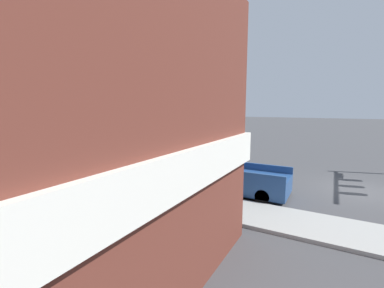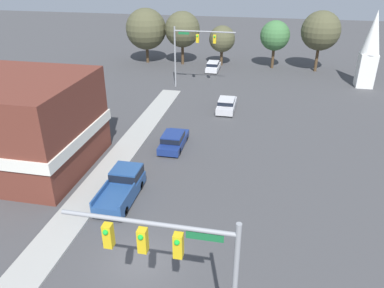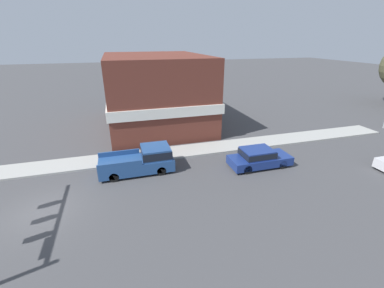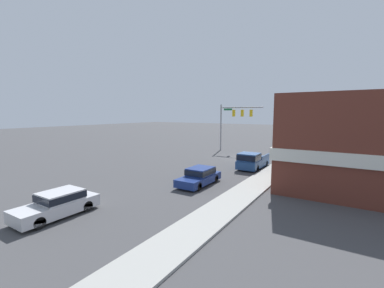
{
  "view_description": "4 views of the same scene",
  "coord_description": "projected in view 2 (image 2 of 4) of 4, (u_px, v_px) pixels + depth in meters",
  "views": [
    {
      "loc": [
        -15.43,
        1.33,
        4.31
      ],
      "look_at": [
        0.41,
        10.14,
        1.71
      ],
      "focal_mm": 24.0,
      "sensor_mm": 36.0,
      "label": 1
    },
    {
      "loc": [
        6.25,
        -15.27,
        15.64
      ],
      "look_at": [
        1.07,
        10.01,
        2.76
      ],
      "focal_mm": 35.0,
      "sensor_mm": 36.0,
      "label": 2
    },
    {
      "loc": [
        13.7,
        4.74,
        9.01
      ],
      "look_at": [
        -0.81,
        9.0,
        2.76
      ],
      "focal_mm": 24.0,
      "sensor_mm": 36.0,
      "label": 3
    },
    {
      "loc": [
        -12.34,
        32.73,
        6.05
      ],
      "look_at": [
        0.72,
        11.99,
        3.06
      ],
      "focal_mm": 24.0,
      "sensor_mm": 36.0,
      "label": 4
    }
  ],
  "objects": [
    {
      "name": "church_steeple",
      "position": [
        371.0,
        48.0,
        48.32
      ],
      "size": [
        2.37,
        2.37,
        9.88
      ],
      "color": "white",
      "rests_on": "ground"
    },
    {
      "name": "backdrop_tree_center",
      "position": [
        222.0,
        39.0,
        58.79
      ],
      "size": [
        4.09,
        4.09,
        6.24
      ],
      "color": "#4C3823",
      "rests_on": "ground"
    },
    {
      "name": "pickup_truck_parked",
      "position": [
        123.0,
        186.0,
        26.97
      ],
      "size": [
        2.12,
        5.21,
        1.82
      ],
      "color": "black",
      "rests_on": "ground"
    },
    {
      "name": "backdrop_tree_left_far",
      "position": [
        146.0,
        29.0,
        59.92
      ],
      "size": [
        6.46,
        6.46,
        8.63
      ],
      "color": "#4C3823",
      "rests_on": "ground"
    },
    {
      "name": "sidewalk_curb",
      "position": [
        48.0,
        247.0,
        22.48
      ],
      "size": [
        2.4,
        60.0,
        0.14
      ],
      "color": "#9E9E99",
      "rests_on": "ground"
    },
    {
      "name": "backdrop_tree_right_far",
      "position": [
        321.0,
        31.0,
        54.8
      ],
      "size": [
        5.69,
        5.69,
        8.89
      ],
      "color": "#4C3823",
      "rests_on": "ground"
    },
    {
      "name": "corner_brick_building",
      "position": [
        5.0,
        124.0,
        30.14
      ],
      "size": [
        13.78,
        10.3,
        7.44
      ],
      "color": "brown",
      "rests_on": "ground"
    },
    {
      "name": "car_distant",
      "position": [
        213.0,
        66.0,
        57.44
      ],
      "size": [
        1.76,
        4.77,
        1.41
      ],
      "color": "black",
      "rests_on": "ground"
    },
    {
      "name": "backdrop_tree_left_mid",
      "position": [
        182.0,
        29.0,
        58.85
      ],
      "size": [
        5.54,
        5.54,
        8.29
      ],
      "color": "#4C3823",
      "rests_on": "ground"
    },
    {
      "name": "near_signal_assembly",
      "position": [
        177.0,
        257.0,
        14.25
      ],
      "size": [
        6.89,
        0.49,
        7.36
      ],
      "color": "gray",
      "rests_on": "ground"
    },
    {
      "name": "far_signal_assembly",
      "position": [
        192.0,
        44.0,
        47.68
      ],
      "size": [
        7.86,
        0.49,
        7.86
      ],
      "color": "gray",
      "rests_on": "ground"
    },
    {
      "name": "car_lead",
      "position": [
        173.0,
        140.0,
        34.09
      ],
      "size": [
        1.91,
        4.65,
        1.43
      ],
      "color": "black",
      "rests_on": "ground"
    },
    {
      "name": "backdrop_tree_right_mid",
      "position": [
        275.0,
        36.0,
        56.93
      ],
      "size": [
        4.49,
        4.49,
        7.25
      ],
      "color": "#4C3823",
      "rests_on": "ground"
    },
    {
      "name": "car_oncoming",
      "position": [
        227.0,
        104.0,
        42.36
      ],
      "size": [
        1.88,
        4.65,
        1.46
      ],
      "rotation": [
        0.0,
        0.0,
        3.14
      ],
      "color": "black",
      "rests_on": "ground"
    },
    {
      "name": "ground_plane",
      "position": [
        139.0,
        261.0,
        21.49
      ],
      "size": [
        200.0,
        200.0,
        0.0
      ],
      "primitive_type": "plane",
      "color": "#424244"
    }
  ]
}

